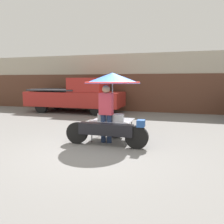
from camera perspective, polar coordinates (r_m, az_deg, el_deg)
The scene contains 5 objects.
ground_plane at distance 5.78m, azimuth -3.97°, elevation -9.84°, with size 36.00×36.00×0.00m, color slate.
shopfront_building at distance 13.65m, azimuth 8.45°, elevation 7.56°, with size 28.00×2.06×3.32m.
vendor_motorcycle_cart at distance 6.36m, azimuth -0.09°, elevation 5.35°, with size 2.34×1.65×2.02m.
vendor_person at distance 6.24m, azimuth -1.54°, elevation 0.33°, with size 0.38×0.22×1.66m.
pickup_truck at distance 12.50m, azimuth -9.06°, elevation 4.20°, with size 5.45×1.99×1.93m.
Camera 1 is at (1.94, -5.14, 1.79)m, focal length 35.00 mm.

